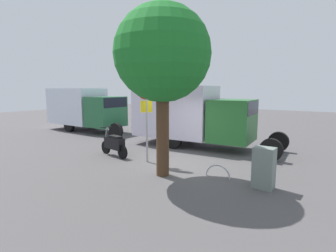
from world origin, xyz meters
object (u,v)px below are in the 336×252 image
(street_tree, at_px, (162,55))
(box_truck_far, at_px, (86,107))
(bike_rack_hoop, at_px, (218,177))
(motorcycle, at_px, (114,144))
(stop_sign, at_px, (146,108))
(utility_cabinet, at_px, (264,168))
(box_truck_near, at_px, (192,114))

(street_tree, bearing_deg, box_truck_far, -26.71)
(bike_rack_hoop, bearing_deg, motorcycle, -1.50)
(stop_sign, xyz_separation_m, utility_cabinet, (-4.49, 0.35, -1.53))
(street_tree, relative_size, utility_cabinet, 4.57)
(street_tree, bearing_deg, stop_sign, -34.54)
(stop_sign, height_order, bike_rack_hoop, stop_sign)
(utility_cabinet, height_order, bike_rack_hoop, utility_cabinet)
(box_truck_near, distance_m, stop_sign, 3.58)
(motorcycle, xyz_separation_m, stop_sign, (-1.70, -0.07, 1.60))
(stop_sign, bearing_deg, box_truck_near, -90.54)
(box_truck_far, distance_m, bike_rack_hoop, 12.26)
(box_truck_near, distance_m, motorcycle, 4.16)
(box_truck_far, xyz_separation_m, utility_cabinet, (-12.88, 4.31, -1.00))
(box_truck_near, relative_size, bike_rack_hoop, 8.66)
(motorcycle, distance_m, street_tree, 4.68)
(motorcycle, height_order, street_tree, street_tree)
(motorcycle, xyz_separation_m, bike_rack_hoop, (-4.73, 0.12, -0.52))
(bike_rack_hoop, bearing_deg, stop_sign, -3.64)
(stop_sign, distance_m, street_tree, 2.46)
(street_tree, height_order, utility_cabinet, street_tree)
(utility_cabinet, bearing_deg, street_tree, 11.80)
(box_truck_near, bearing_deg, stop_sign, -93.74)
(motorcycle, height_order, bike_rack_hoop, motorcycle)
(box_truck_near, distance_m, utility_cabinet, 6.00)
(box_truck_near, bearing_deg, motorcycle, -118.79)
(box_truck_far, bearing_deg, bike_rack_hoop, -18.71)
(box_truck_far, distance_m, utility_cabinet, 13.62)
(motorcycle, distance_m, stop_sign, 2.34)
(box_truck_far, bearing_deg, street_tree, -25.46)
(motorcycle, bearing_deg, box_truck_far, -19.61)
(box_truck_near, height_order, stop_sign, stop_sign)
(box_truck_near, distance_m, box_truck_far, 8.44)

